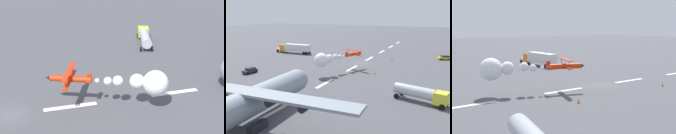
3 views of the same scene
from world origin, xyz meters
TOP-DOWN VIEW (x-y plane):
  - ground_plane at (0.00, 0.00)m, footprint 440.00×440.00m
  - runway_stripe_0 at (-59.17, 0.00)m, footprint 8.00×0.90m
  - runway_stripe_1 at (-42.27, 0.00)m, footprint 8.00×0.90m
  - runway_stripe_2 at (-25.36, 0.00)m, footprint 8.00×0.90m
  - runway_stripe_3 at (-8.45, 0.00)m, footprint 8.00×0.90m
  - runway_stripe_4 at (8.45, 0.00)m, footprint 8.00×0.90m
  - runway_stripe_5 at (25.36, 0.00)m, footprint 8.00×0.90m
  - runway_stripe_6 at (42.27, 0.00)m, footprint 8.00×0.90m
  - cargo_transport_plane at (47.27, -0.39)m, footprint 29.54×35.49m
  - stunt_biplane_red at (18.93, -3.15)m, footprint 17.04×9.29m
  - semi_truck_orange at (-6.46, -31.54)m, footprint 3.07×15.24m
  - fuel_tanker_truck at (28.04, 21.76)m, footprint 4.97×10.09m
  - followme_car_yellow at (25.72, -23.26)m, footprint 4.17×2.24m
  - airport_staff_sedan at (-17.88, 24.67)m, footprint 3.69×4.88m
  - traffic_cone_near at (-8.42, 8.17)m, footprint 0.44×0.44m
  - traffic_cone_far at (12.14, 8.47)m, footprint 0.44×0.44m

SIDE VIEW (x-z plane):
  - ground_plane at x=0.00m, z-range 0.00..0.00m
  - runway_stripe_0 at x=-59.17m, z-range 0.00..0.01m
  - runway_stripe_1 at x=-42.27m, z-range 0.00..0.01m
  - runway_stripe_2 at x=-25.36m, z-range 0.00..0.01m
  - runway_stripe_3 at x=-8.45m, z-range 0.00..0.01m
  - runway_stripe_4 at x=8.45m, z-range 0.00..0.01m
  - runway_stripe_5 at x=25.36m, z-range 0.00..0.01m
  - runway_stripe_6 at x=42.27m, z-range 0.00..0.01m
  - traffic_cone_near at x=-8.42m, z-range 0.00..0.75m
  - traffic_cone_far at x=12.14m, z-range 0.00..0.75m
  - followme_car_yellow at x=25.72m, z-range 0.05..1.57m
  - airport_staff_sedan at x=-17.88m, z-range 0.05..1.57m
  - fuel_tanker_truck at x=28.04m, z-range 0.30..3.20m
  - semi_truck_orange at x=-6.46m, z-range 0.28..3.98m
  - cargo_transport_plane at x=47.27m, z-range -2.23..9.19m
  - stunt_biplane_red at x=18.93m, z-range 2.54..6.23m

